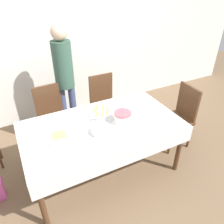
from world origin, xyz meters
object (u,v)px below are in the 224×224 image
person_standing (64,73)px  plate_stack_main (101,130)px  dining_chair_far_right (104,102)px  champagne_tray (101,112)px  dining_chair_far_left (52,115)px  birthday_cake (123,117)px  dining_chair_right_end (180,114)px

person_standing → plate_stack_main: bearing=-87.2°
dining_chair_far_right → champagne_tray: (-0.37, -0.73, 0.31)m
dining_chair_far_left → plate_stack_main: dining_chair_far_left is taller
birthday_cake → champagne_tray: birthday_cake is taller
dining_chair_right_end → person_standing: (-1.40, 1.03, 0.55)m
champagne_tray → plate_stack_main: bearing=-114.9°
dining_chair_far_left → dining_chair_far_right: (0.85, 0.00, 0.00)m
dining_chair_far_right → plate_stack_main: size_ratio=4.16×
dining_chair_far_left → person_standing: 0.65m
birthday_cake → champagne_tray: (-0.20, 0.19, 0.02)m
dining_chair_right_end → birthday_cake: (-1.02, -0.06, 0.29)m
dining_chair_far_right → champagne_tray: size_ratio=3.32×
champagne_tray → plate_stack_main: size_ratio=1.25×
dining_chair_far_left → champagne_tray: bearing=-56.4°
dining_chair_far_right → birthday_cake: same height
birthday_cake → person_standing: size_ratio=0.12×
dining_chair_far_left → dining_chair_far_right: bearing=0.0°
dining_chair_right_end → champagne_tray: 1.27m
plate_stack_main → person_standing: (-0.06, 1.17, 0.29)m
dining_chair_far_right → champagne_tray: dining_chair_far_right is taller
champagne_tray → person_standing: (-0.18, 0.90, 0.23)m
dining_chair_far_right → person_standing: person_standing is taller
birthday_cake → person_standing: bearing=109.3°
birthday_cake → dining_chair_far_right: bearing=79.3°
dining_chair_far_left → plate_stack_main: 1.09m
dining_chair_right_end → champagne_tray: bearing=173.8°
champagne_tray → person_standing: bearing=101.5°
dining_chair_right_end → plate_stack_main: dining_chair_right_end is taller
dining_chair_far_left → person_standing: bearing=29.8°
birthday_cake → champagne_tray: 0.28m
dining_chair_far_left → champagne_tray: (0.48, -0.73, 0.31)m
dining_chair_right_end → person_standing: person_standing is taller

